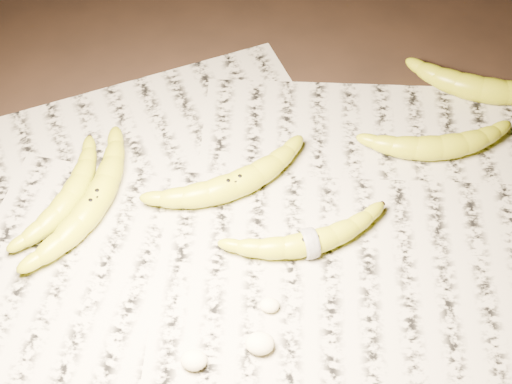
{
  "coord_description": "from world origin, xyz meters",
  "views": [
    {
      "loc": [
        0.03,
        -0.56,
        0.81
      ],
      "look_at": [
        0.02,
        0.01,
        0.05
      ],
      "focal_mm": 50.0,
      "sensor_mm": 36.0,
      "label": 1
    }
  ],
  "objects_px": {
    "banana_upper_b": "(482,87)",
    "banana_left_a": "(94,201)",
    "banana_left_b": "(70,196)",
    "banana_taped": "(309,242)",
    "banana_upper_a": "(440,146)",
    "banana_center": "(234,184)"
  },
  "relations": [
    {
      "from": "banana_left_a",
      "to": "banana_left_b",
      "type": "bearing_deg",
      "value": 94.5
    },
    {
      "from": "banana_center",
      "to": "banana_upper_b",
      "type": "relative_size",
      "value": 1.06
    },
    {
      "from": "banana_left_a",
      "to": "banana_taped",
      "type": "height_order",
      "value": "banana_left_a"
    },
    {
      "from": "banana_upper_b",
      "to": "banana_left_b",
      "type": "bearing_deg",
      "value": -145.76
    },
    {
      "from": "banana_left_a",
      "to": "banana_upper_b",
      "type": "bearing_deg",
      "value": -47.56
    },
    {
      "from": "banana_taped",
      "to": "banana_upper_a",
      "type": "height_order",
      "value": "banana_upper_a"
    },
    {
      "from": "banana_taped",
      "to": "banana_upper_b",
      "type": "xyz_separation_m",
      "value": [
        0.27,
        0.29,
        0.0
      ]
    },
    {
      "from": "banana_center",
      "to": "banana_taped",
      "type": "bearing_deg",
      "value": -69.05
    },
    {
      "from": "banana_left_b",
      "to": "banana_upper_b",
      "type": "xyz_separation_m",
      "value": [
        0.6,
        0.22,
        0.0
      ]
    },
    {
      "from": "banana_upper_b",
      "to": "banana_left_a",
      "type": "bearing_deg",
      "value": -143.71
    },
    {
      "from": "banana_upper_a",
      "to": "banana_upper_b",
      "type": "bearing_deg",
      "value": 48.53
    },
    {
      "from": "banana_center",
      "to": "banana_upper_a",
      "type": "bearing_deg",
      "value": -12.85
    },
    {
      "from": "banana_left_a",
      "to": "banana_upper_b",
      "type": "xyz_separation_m",
      "value": [
        0.56,
        0.23,
        0.0
      ]
    },
    {
      "from": "banana_left_b",
      "to": "banana_upper_b",
      "type": "bearing_deg",
      "value": -48.83
    },
    {
      "from": "banana_upper_a",
      "to": "banana_upper_b",
      "type": "xyz_separation_m",
      "value": [
        0.08,
        0.12,
        0.0
      ]
    },
    {
      "from": "banana_left_b",
      "to": "banana_taped",
      "type": "relative_size",
      "value": 0.89
    },
    {
      "from": "banana_center",
      "to": "banana_upper_b",
      "type": "height_order",
      "value": "banana_upper_b"
    },
    {
      "from": "banana_left_b",
      "to": "banana_center",
      "type": "xyz_separation_m",
      "value": [
        0.22,
        0.02,
        0.0
      ]
    },
    {
      "from": "banana_left_b",
      "to": "banana_upper_a",
      "type": "height_order",
      "value": "banana_upper_a"
    },
    {
      "from": "banana_center",
      "to": "banana_taped",
      "type": "height_order",
      "value": "banana_center"
    },
    {
      "from": "banana_upper_a",
      "to": "banana_left_a",
      "type": "bearing_deg",
      "value": -174.8
    },
    {
      "from": "banana_left_a",
      "to": "banana_center",
      "type": "bearing_deg",
      "value": -59.31
    }
  ]
}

